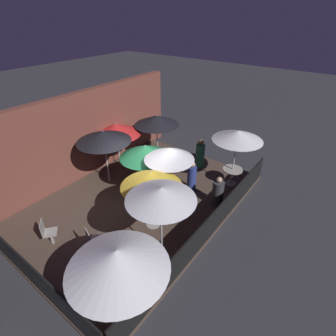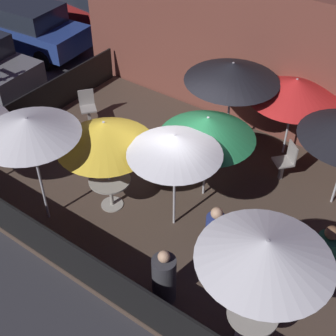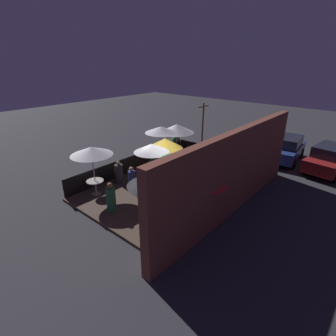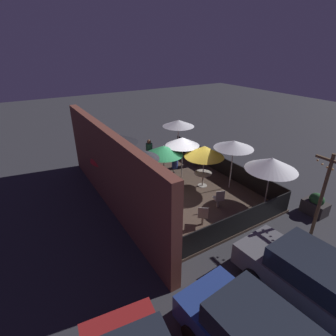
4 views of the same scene
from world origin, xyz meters
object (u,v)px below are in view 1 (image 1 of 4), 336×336
patio_umbrella_6 (145,151)px  patio_chair_1 (135,192)px  patio_umbrella_4 (169,154)px  patio_umbrella_1 (151,179)px  patio_umbrella_0 (238,135)px  patio_umbrella_7 (103,136)px  patio_chair_0 (93,240)px  patio_chair_2 (48,232)px  patron_2 (192,177)px  dining_table_0 (232,172)px  patio_umbrella_2 (117,260)px  patio_chair_3 (139,157)px  patron_0 (200,154)px  patio_umbrella_5 (157,120)px  patio_umbrella_8 (116,129)px  patio_umbrella_3 (161,194)px  patron_1 (218,193)px  dining_table_1 (153,211)px

patio_umbrella_6 → patio_chair_1: (-0.88, -0.19, -1.28)m
patio_umbrella_4 → patio_umbrella_1: bearing=-165.9°
patio_umbrella_0 → patio_umbrella_7: 5.18m
patio_chair_0 → patio_chair_2: patio_chair_2 is taller
patron_2 → dining_table_0: bearing=15.6°
patio_umbrella_2 → dining_table_0: bearing=3.2°
patio_umbrella_7 → patio_chair_3: (1.67, -0.25, -1.57)m
patio_umbrella_4 → patron_0: (2.95, 0.42, -1.44)m
patio_umbrella_0 → patio_chair_0: bearing=163.6°
patio_chair_2 → patron_2: 5.46m
patio_umbrella_5 → patio_umbrella_8: 1.90m
dining_table_0 → patio_umbrella_7: bearing=124.6°
patio_umbrella_4 → dining_table_0: patio_umbrella_4 is taller
patio_umbrella_0 → patron_2: 2.40m
patio_umbrella_7 → patio_chair_1: 2.54m
patio_umbrella_3 → patio_chair_2: bearing=119.3°
patio_umbrella_2 → patio_umbrella_8: bearing=46.7°
patio_chair_1 → patron_1: size_ratio=0.75×
dining_table_1 → patron_2: patron_2 is taller
patio_umbrella_0 → patio_umbrella_6: 3.56m
patio_umbrella_6 → patio_chair_0: (-3.36, -0.79, -1.29)m
patio_umbrella_1 → patron_2: patio_umbrella_1 is taller
patio_umbrella_5 → patio_chair_3: size_ratio=2.30×
patio_umbrella_3 → patron_0: (5.18, 1.82, -1.70)m
patio_umbrella_4 → patio_umbrella_8: patio_umbrella_4 is taller
patio_umbrella_0 → patio_umbrella_5: 3.93m
patio_umbrella_2 → patio_umbrella_3: size_ratio=0.89×
patio_umbrella_7 → patio_umbrella_3: bearing=-112.7°
patio_umbrella_2 → patron_2: 5.65m
patio_umbrella_6 → patio_umbrella_5: bearing=30.3°
patio_umbrella_6 → patio_umbrella_8: bearing=71.6°
patio_umbrella_2 → patio_umbrella_4: patio_umbrella_4 is taller
patron_0 → patio_umbrella_8: bearing=140.7°
patio_umbrella_3 → dining_table_1: patio_umbrella_3 is taller
patron_2 → patio_umbrella_7: bearing=171.2°
patron_1 → patio_umbrella_7: bearing=50.3°
patio_umbrella_7 → patio_umbrella_8: bearing=27.1°
patio_umbrella_5 → patio_chair_1: (-3.28, -1.59, -1.45)m
patio_umbrella_4 → patio_umbrella_8: (0.81, 3.50, -0.25)m
patio_umbrella_2 → patron_1: patio_umbrella_2 is taller
patio_chair_3 → patio_chair_1: bearing=-9.7°
patio_umbrella_3 → patio_umbrella_5: (4.65, 3.91, -0.36)m
patron_0 → patio_umbrella_2: bearing=-147.0°
patio_chair_3 → patron_1: patron_1 is taller
patio_umbrella_3 → patron_0: bearing=19.3°
patio_umbrella_6 → dining_table_1: (-1.40, -1.46, -1.20)m
patron_0 → patron_2: 1.96m
patio_umbrella_2 → patio_umbrella_7: (3.71, 4.63, 0.14)m
patio_umbrella_4 → patio_chair_1: bearing=133.0°
patio_umbrella_8 → patron_2: size_ratio=1.64×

